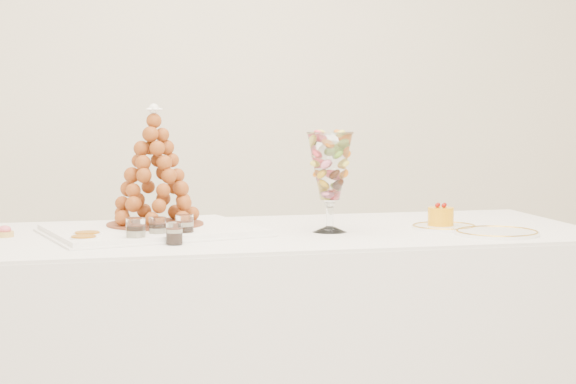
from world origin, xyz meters
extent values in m
cube|color=white|center=(0.00, 2.00, 1.40)|extent=(4.50, 0.04, 2.80)
cube|color=white|center=(0.02, 0.25, 0.40)|extent=(2.16, 0.91, 0.80)
cube|color=white|center=(0.02, 0.25, 0.81)|extent=(2.15, 0.91, 0.01)
cube|color=white|center=(-0.34, 0.28, 0.82)|extent=(0.73, 0.62, 0.02)
cylinder|color=white|center=(0.22, 0.21, 0.82)|extent=(0.11, 0.11, 0.02)
cylinder|color=white|center=(0.22, 0.21, 0.87)|extent=(0.02, 0.02, 0.08)
sphere|color=white|center=(0.22, 0.21, 0.91)|extent=(0.04, 0.04, 0.04)
cylinder|color=white|center=(0.61, 0.21, 0.82)|extent=(0.21, 0.21, 0.01)
cylinder|color=white|center=(0.72, 0.03, 0.82)|extent=(0.26, 0.26, 0.01)
cylinder|color=tan|center=(-0.80, 0.29, 0.82)|extent=(0.06, 0.06, 0.02)
ellipsoid|color=#D8596C|center=(-0.80, 0.29, 0.84)|extent=(0.04, 0.04, 0.02)
cylinder|color=white|center=(-0.40, 0.17, 0.85)|extent=(0.06, 0.06, 0.07)
cylinder|color=white|center=(-0.34, 0.13, 0.85)|extent=(0.05, 0.05, 0.07)
cylinder|color=white|center=(-0.25, 0.13, 0.85)|extent=(0.06, 0.06, 0.07)
cylinder|color=white|center=(-0.41, 0.06, 0.85)|extent=(0.07, 0.07, 0.08)
cylinder|color=white|center=(-0.29, 0.02, 0.85)|extent=(0.06, 0.06, 0.07)
cylinder|color=white|center=(-0.55, 0.14, 0.83)|extent=(0.08, 0.08, 0.03)
cylinder|color=white|center=(-0.56, 0.06, 0.83)|extent=(0.08, 0.08, 0.03)
cylinder|color=brown|center=(-0.33, 0.33, 0.84)|extent=(0.31, 0.31, 0.01)
cone|color=#8E4115|center=(-0.33, 0.33, 1.03)|extent=(0.29, 0.29, 0.38)
sphere|color=white|center=(-0.33, 0.33, 1.21)|extent=(0.04, 0.04, 0.04)
cylinder|color=#EE9D0B|center=(0.61, 0.22, 0.85)|extent=(0.09, 0.09, 0.06)
sphere|color=#860B04|center=(0.62, 0.22, 0.89)|extent=(0.02, 0.02, 0.02)
sphere|color=#860B04|center=(0.60, 0.23, 0.89)|extent=(0.02, 0.02, 0.02)
sphere|color=#860B04|center=(0.59, 0.21, 0.89)|extent=(0.02, 0.02, 0.02)
sphere|color=#860B04|center=(0.61, 0.20, 0.89)|extent=(0.02, 0.02, 0.02)
camera|label=1|loc=(-0.52, -2.79, 1.23)|focal=60.00mm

